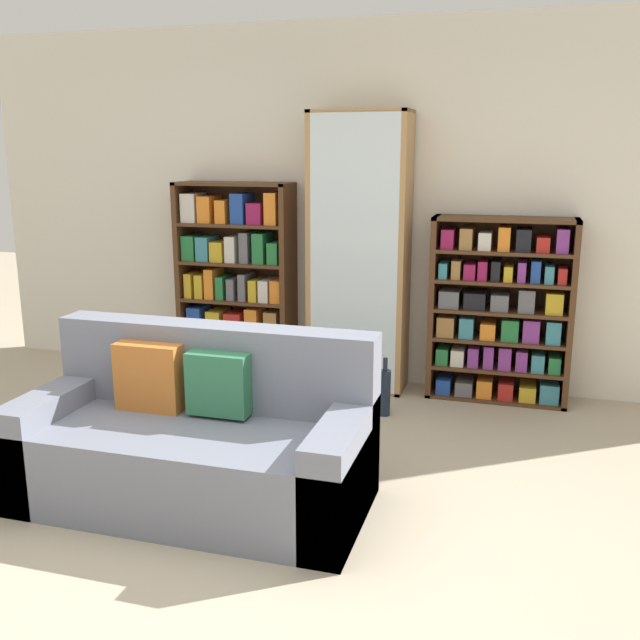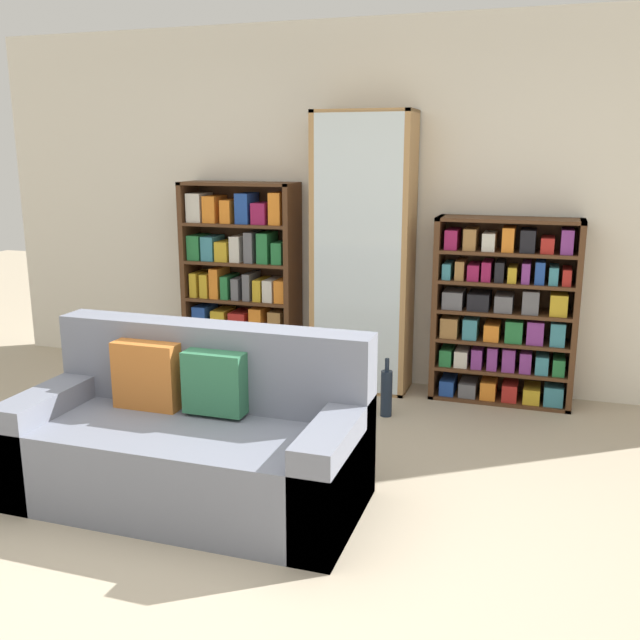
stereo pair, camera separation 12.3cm
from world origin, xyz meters
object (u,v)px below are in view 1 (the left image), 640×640
(bookshelf_left, at_px, (236,283))
(wine_bottle, at_px, (385,392))
(display_cabinet, at_px, (359,255))
(couch, at_px, (196,444))
(bookshelf_right, at_px, (500,313))

(bookshelf_left, bearing_deg, wine_bottle, -23.67)
(display_cabinet, xyz_separation_m, wine_bottle, (0.32, -0.56, -0.85))
(wine_bottle, bearing_deg, display_cabinet, 119.71)
(wine_bottle, bearing_deg, couch, -115.57)
(bookshelf_left, xyz_separation_m, bookshelf_right, (2.03, 0.00, -0.11))
(bookshelf_left, height_order, bookshelf_right, bookshelf_left)
(couch, xyz_separation_m, bookshelf_right, (1.41, 2.03, 0.33))
(display_cabinet, height_order, wine_bottle, display_cabinet)
(bookshelf_left, xyz_separation_m, wine_bottle, (1.32, -0.58, -0.59))
(couch, distance_m, wine_bottle, 1.62)
(couch, bearing_deg, bookshelf_left, 106.97)
(couch, relative_size, bookshelf_right, 1.34)
(couch, xyz_separation_m, wine_bottle, (0.70, 1.46, -0.14))
(bookshelf_right, height_order, wine_bottle, bookshelf_right)
(display_cabinet, bearing_deg, bookshelf_right, 0.89)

